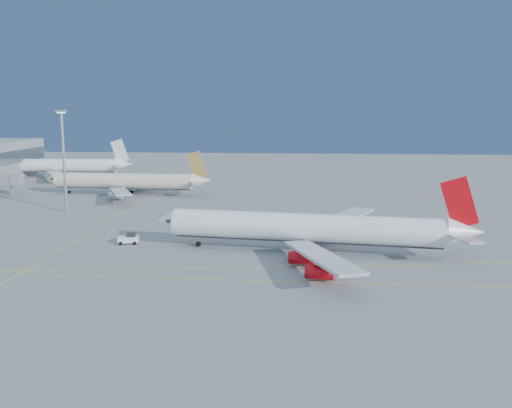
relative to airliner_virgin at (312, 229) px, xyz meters
The scene contains 7 objects.
ground 13.52m from the airliner_virgin, 153.59° to the right, with size 500.00×500.00×0.00m, color slate.
taxiway_lines 26.47m from the airliner_virgin, behind, with size 118.86×140.00×0.02m.
airliner_virgin is the anchor object (origin of this frame).
airliner_etihad 93.09m from the airliner_virgin, 130.08° to the left, with size 57.11×52.72×14.91m.
airliner_third 153.68m from the airliner_virgin, 131.31° to the left, with size 59.33×54.72×15.92m.
pushback_tug 39.13m from the airliner_virgin, behind, with size 4.47×3.07×2.38m.
light_mast 79.06m from the airliner_virgin, 149.55° to the left, with size 2.42×2.42×28.02m.
Camera 1 is at (9.37, -106.04, 28.94)m, focal length 40.00 mm.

